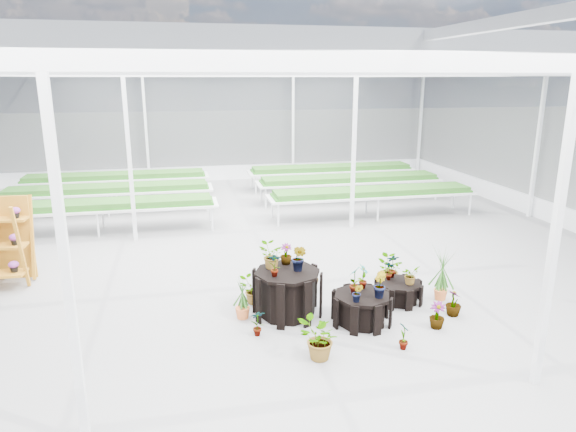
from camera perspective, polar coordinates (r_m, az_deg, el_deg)
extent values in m
plane|color=gray|center=(10.54, -1.51, -8.18)|extent=(24.00, 24.00, 0.00)
cylinder|color=black|center=(9.35, -0.09, -8.53)|extent=(1.60, 1.60, 0.84)
cylinder|color=black|center=(9.19, 8.16, -10.14)|extent=(1.21, 1.21, 0.54)
cylinder|color=black|center=(10.17, 12.15, -8.22)|extent=(0.94, 0.94, 0.40)
imported|color=#27551B|center=(9.25, -1.98, -4.43)|extent=(0.52, 0.49, 0.48)
imported|color=#27551B|center=(9.11, 1.24, -4.69)|extent=(0.34, 0.35, 0.49)
imported|color=#27551B|center=(9.47, -0.23, -4.25)|extent=(0.22, 0.22, 0.38)
imported|color=#27551B|center=(8.88, -1.46, -5.45)|extent=(0.26, 0.21, 0.43)
imported|color=#27551B|center=(9.00, 7.40, -7.02)|extent=(0.32, 0.32, 0.52)
imported|color=#27551B|center=(8.94, 10.10, -7.51)|extent=(0.23, 0.27, 0.45)
imported|color=#27551B|center=(9.24, 8.34, -6.62)|extent=(0.26, 0.29, 0.46)
imported|color=#27551B|center=(8.71, 7.74, -8.46)|extent=(0.23, 0.22, 0.33)
imported|color=#27551B|center=(10.09, 11.18, -5.97)|extent=(0.24, 0.23, 0.38)
imported|color=#27551B|center=(9.99, 13.43, -6.38)|extent=(0.42, 0.40, 0.36)
imported|color=#27551B|center=(10.22, 11.53, -5.41)|extent=(0.27, 0.20, 0.48)
imported|color=#27551B|center=(8.72, -3.40, -11.75)|extent=(0.26, 0.20, 0.46)
imported|color=#27551B|center=(9.85, -3.94, -8.23)|extent=(0.58, 0.54, 0.54)
imported|color=#27551B|center=(7.99, 3.47, -13.57)|extent=(0.77, 0.73, 0.67)
imported|color=#27551B|center=(8.50, 12.79, -12.85)|extent=(0.20, 0.27, 0.47)
imported|color=#27551B|center=(9.30, 16.23, -10.56)|extent=(0.36, 0.36, 0.47)
imported|color=#27551B|center=(9.84, 17.92, -9.15)|extent=(0.35, 0.35, 0.49)
imported|color=#27551B|center=(10.95, 11.12, -5.88)|extent=(0.71, 0.71, 0.60)
imported|color=#27551B|center=(10.49, 2.64, -6.74)|extent=(0.36, 0.36, 0.53)
imported|color=#27551B|center=(9.92, -0.26, -8.05)|extent=(0.33, 0.28, 0.53)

